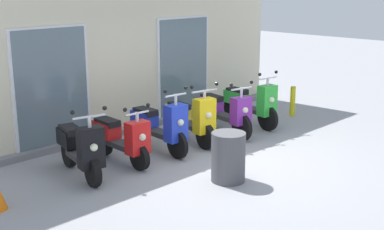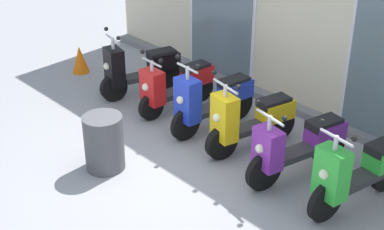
% 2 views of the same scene
% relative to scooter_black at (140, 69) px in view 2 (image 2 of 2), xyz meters
% --- Properties ---
extents(ground_plane, '(40.00, 40.00, 0.00)m').
position_rel_scooter_black_xyz_m(ground_plane, '(2.15, -1.17, -0.48)').
color(ground_plane, '#939399').
extents(scooter_black, '(0.70, 1.52, 1.24)m').
position_rel_scooter_black_xyz_m(scooter_black, '(0.00, 0.00, 0.00)').
color(scooter_black, black).
rests_on(scooter_black, ground_plane).
extents(scooter_red, '(0.54, 1.51, 1.11)m').
position_rel_scooter_black_xyz_m(scooter_red, '(0.88, 0.07, -0.03)').
color(scooter_red, black).
rests_on(scooter_red, ground_plane).
extents(scooter_blue, '(0.53, 1.60, 1.29)m').
position_rel_scooter_black_xyz_m(scooter_blue, '(1.74, 0.02, 0.03)').
color(scooter_blue, black).
rests_on(scooter_blue, ground_plane).
extents(scooter_yellow, '(0.69, 1.54, 1.25)m').
position_rel_scooter_black_xyz_m(scooter_yellow, '(2.54, 0.00, -0.00)').
color(scooter_yellow, black).
rests_on(scooter_yellow, ground_plane).
extents(scooter_purple, '(0.67, 1.66, 1.18)m').
position_rel_scooter_black_xyz_m(scooter_purple, '(3.45, -0.07, 0.00)').
color(scooter_purple, black).
rests_on(scooter_purple, ground_plane).
extents(scooter_green, '(0.60, 1.64, 1.26)m').
position_rel_scooter_black_xyz_m(scooter_green, '(4.34, -0.06, 0.03)').
color(scooter_green, black).
rests_on(scooter_green, ground_plane).
extents(traffic_cone, '(0.32, 0.32, 0.52)m').
position_rel_scooter_black_xyz_m(traffic_cone, '(-1.56, -0.22, -0.22)').
color(traffic_cone, orange).
rests_on(traffic_cone, ground_plane).
extents(trash_bin, '(0.54, 0.54, 0.79)m').
position_rel_scooter_black_xyz_m(trash_bin, '(1.52, -1.82, -0.09)').
color(trash_bin, '#4C4C51').
rests_on(trash_bin, ground_plane).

